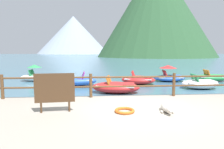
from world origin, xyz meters
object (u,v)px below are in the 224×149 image
at_px(dog_resting, 166,108).
at_px(life_ring, 125,111).
at_px(pedal_boat_6, 169,76).
at_px(sign_board, 55,89).
at_px(pedal_boat_4, 200,84).
at_px(pedal_boat_1, 77,81).
at_px(pedal_boat_2, 211,77).
at_px(pedal_boat_3, 116,87).
at_px(pedal_boat_7, 36,76).
at_px(pedal_boat_5, 138,80).

relative_size(dog_resting, life_ring, 1.77).
height_order(dog_resting, pedal_boat_6, pedal_boat_6).
relative_size(sign_board, pedal_boat_4, 0.53).
bearing_deg(pedal_boat_1, sign_board, -89.90).
bearing_deg(pedal_boat_2, pedal_boat_3, -154.70).
height_order(pedal_boat_4, pedal_boat_7, pedal_boat_7).
distance_m(life_ring, pedal_boat_3, 4.67).
bearing_deg(pedal_boat_3, pedal_boat_6, 40.90).
bearing_deg(pedal_boat_2, pedal_boat_5, -171.38).
xyz_separation_m(pedal_boat_5, pedal_boat_6, (2.54, 1.09, 0.10)).
distance_m(pedal_boat_4, pedal_boat_6, 3.07).
relative_size(pedal_boat_5, pedal_boat_7, 1.04).
relative_size(pedal_boat_6, pedal_boat_7, 0.97).
distance_m(pedal_boat_2, pedal_boat_4, 3.59).
relative_size(pedal_boat_4, pedal_boat_6, 0.95).
distance_m(pedal_boat_2, pedal_boat_3, 8.27).
distance_m(sign_board, pedal_boat_2, 12.68).
xyz_separation_m(sign_board, dog_resting, (3.37, -0.23, -0.61)).
xyz_separation_m(pedal_boat_1, pedal_boat_2, (9.77, 1.14, -0.02)).
distance_m(life_ring, pedal_boat_2, 11.22).
xyz_separation_m(sign_board, pedal_boat_2, (9.76, 8.06, -0.84)).
xyz_separation_m(dog_resting, pedal_boat_1, (-3.38, 7.14, -0.22)).
bearing_deg(pedal_boat_4, pedal_boat_7, 160.33).
bearing_deg(life_ring, pedal_boat_4, 45.75).
height_order(life_ring, pedal_boat_5, pedal_boat_5).
height_order(dog_resting, pedal_boat_2, pedal_boat_2).
xyz_separation_m(pedal_boat_4, pedal_boat_6, (-0.81, 2.96, 0.10)).
bearing_deg(pedal_boat_5, pedal_boat_4, -29.16).
distance_m(dog_resting, pedal_boat_3, 4.88).
bearing_deg(pedal_boat_1, pedal_boat_4, -12.03).
distance_m(life_ring, pedal_boat_7, 10.73).
bearing_deg(pedal_boat_5, pedal_boat_2, 8.62).
bearing_deg(pedal_boat_7, pedal_boat_6, -4.99).
relative_size(pedal_boat_1, pedal_boat_4, 1.14).
distance_m(dog_resting, pedal_boat_1, 7.90).
height_order(pedal_boat_2, pedal_boat_7, pedal_boat_7).
xyz_separation_m(life_ring, pedal_boat_7, (-5.36, 9.29, -0.05)).
height_order(pedal_boat_5, pedal_boat_6, pedal_boat_6).
height_order(sign_board, pedal_boat_1, sign_board).
bearing_deg(pedal_boat_6, sign_board, -128.63).
distance_m(pedal_boat_1, pedal_boat_7, 3.94).
height_order(sign_board, pedal_boat_5, sign_board).
xyz_separation_m(life_ring, pedal_boat_5, (1.98, 7.34, -0.14)).
xyz_separation_m(pedal_boat_1, pedal_boat_7, (-3.25, 2.23, 0.09)).
bearing_deg(pedal_boat_6, dog_resting, -110.92).
relative_size(sign_board, dog_resting, 1.10).
bearing_deg(pedal_boat_2, life_ring, -133.05).
height_order(dog_resting, pedal_boat_5, pedal_boat_5).
xyz_separation_m(dog_resting, pedal_boat_2, (6.39, 8.28, -0.24)).
bearing_deg(pedal_boat_3, life_ring, -92.21).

